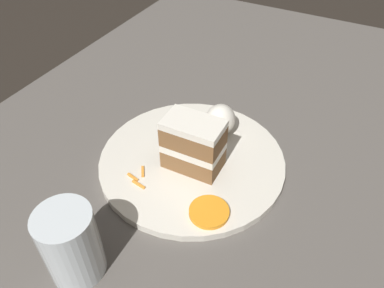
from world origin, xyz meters
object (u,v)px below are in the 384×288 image
Objects in this scene: drinking_glass at (72,248)px; plate at (192,161)px; cake_slice at (193,144)px; orange_garnish at (209,212)px; cream_dollop at (220,120)px.

plate is at bearing 170.45° from drinking_glass.
drinking_glass is at bearing -13.56° from cake_slice.
drinking_glass is (0.15, -0.11, 0.03)m from orange_garnish.
plate is 2.86× the size of drinking_glass.
cream_dollop is at bearing 176.88° from cake_slice.
cream_dollop is (-0.08, 0.01, 0.03)m from plate.
plate is 0.24m from drinking_glass.
cake_slice reaches higher than cream_dollop.
plate is at bearing -146.24° from cake_slice.
cake_slice is 1.60× the size of cream_dollop.
cake_slice is (0.01, 0.01, 0.05)m from plate.
cake_slice is at bearing -1.86° from cream_dollop.
cream_dollop is 0.32m from drinking_glass.
cake_slice reaches higher than orange_garnish.
orange_garnish is at bearing 142.30° from drinking_glass.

